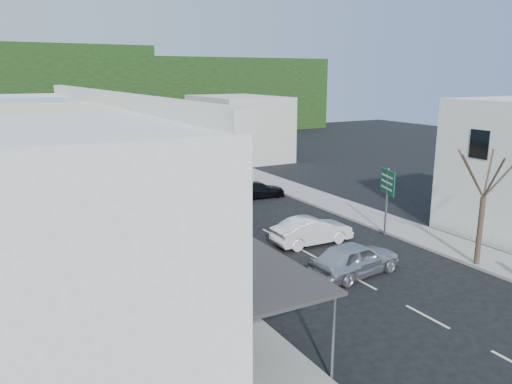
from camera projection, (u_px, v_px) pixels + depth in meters
name	position (u px, v px, depth m)	size (l,w,h in m)	color
ground	(311.00, 255.00, 26.62)	(120.00, 120.00, 0.00)	black
sidewalk_left	(122.00, 225.00, 31.56)	(3.00, 52.00, 0.15)	gray
sidewalk_right	(315.00, 197.00, 38.65)	(3.00, 52.00, 0.15)	gray
shopfront_row	(40.00, 189.00, 24.04)	(8.25, 30.00, 8.00)	silver
distant_block_left	(18.00, 150.00, 43.21)	(8.00, 10.00, 6.00)	#B7B2A8
distant_block_right	(238.00, 127.00, 56.53)	(8.00, 12.00, 7.00)	#B7B2A8
hillside	(69.00, 91.00, 79.74)	(80.00, 26.00, 14.00)	black
bus	(190.00, 193.00, 33.67)	(2.50, 11.60, 3.10)	#F5A212
car_silver	(355.00, 261.00, 23.78)	(1.80, 4.40, 1.40)	silver
car_white	(312.00, 232.00, 28.18)	(1.80, 4.40, 1.40)	silver
car_red	(220.00, 250.00, 25.30)	(1.90, 4.60, 1.40)	maroon
car_black_near	(257.00, 189.00, 38.73)	(1.84, 4.50, 1.40)	black
car_navy_mid	(204.00, 179.00, 42.58)	(1.80, 4.40, 1.40)	black
car_navy_far	(207.00, 167.00, 47.98)	(1.84, 4.50, 1.40)	black
pedestrian_left	(179.00, 244.00, 25.22)	(0.60, 0.40, 1.70)	black
direction_sign	(386.00, 202.00, 29.39)	(0.81, 1.79, 4.07)	#0F5530
street_tree	(483.00, 197.00, 24.18)	(2.67, 2.67, 7.14)	#3B2C22
traffic_signal	(193.00, 137.00, 54.89)	(0.73, 1.14, 5.25)	black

